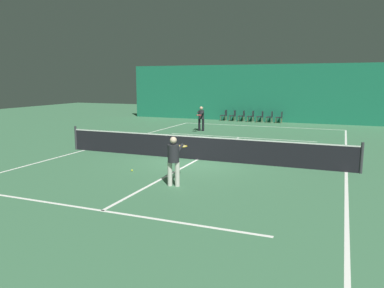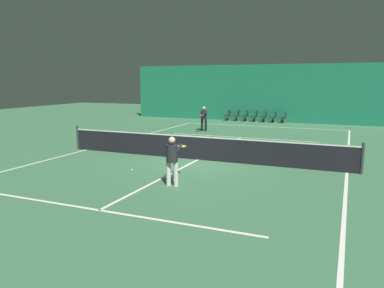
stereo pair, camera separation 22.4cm
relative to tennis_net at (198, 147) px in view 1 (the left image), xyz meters
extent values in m
plane|color=#3D704C|center=(0.00, 0.00, -0.51)|extent=(60.00, 60.00, 0.00)
cube|color=#196B4C|center=(0.00, 15.02, 1.65)|extent=(23.00, 0.12, 4.32)
cube|color=white|center=(0.00, 11.90, -0.51)|extent=(11.00, 0.10, 0.00)
cube|color=white|center=(0.00, 6.40, -0.51)|extent=(8.25, 0.10, 0.00)
cube|color=white|center=(0.00, -6.40, -0.51)|extent=(8.25, 0.10, 0.00)
cube|color=white|center=(-5.50, 0.00, -0.51)|extent=(0.10, 23.80, 0.00)
cube|color=white|center=(5.50, 0.00, -0.51)|extent=(0.10, 23.80, 0.00)
cube|color=white|center=(0.00, 0.00, -0.51)|extent=(0.10, 12.80, 0.00)
cube|color=black|center=(0.00, 0.00, -0.04)|extent=(11.90, 0.02, 0.95)
cube|color=white|center=(0.00, 0.00, 0.41)|extent=(11.90, 0.02, 0.05)
cylinder|color=#333338|center=(-5.95, 0.00, 0.02)|extent=(0.10, 0.10, 1.07)
cylinder|color=#333338|center=(5.95, 0.00, 0.02)|extent=(0.10, 0.10, 1.07)
cylinder|color=beige|center=(0.58, -3.79, -0.15)|extent=(0.16, 0.16, 0.73)
cylinder|color=beige|center=(0.82, -3.76, -0.15)|extent=(0.16, 0.16, 0.73)
cylinder|color=#232328|center=(0.70, -3.78, 0.48)|extent=(0.38, 0.38, 0.53)
sphere|color=beige|center=(0.70, -3.78, 0.88)|extent=(0.20, 0.20, 0.20)
cylinder|color=#232328|center=(0.53, -3.56, 0.60)|extent=(0.15, 0.51, 0.21)
cylinder|color=#232328|center=(0.80, -3.52, 0.60)|extent=(0.15, 0.51, 0.21)
cylinder|color=black|center=(0.62, -3.15, 0.54)|extent=(0.07, 0.31, 0.03)
torus|color=gold|center=(0.58, -2.85, 0.54)|extent=(0.37, 0.37, 0.03)
cylinder|color=silver|center=(0.58, -2.85, 0.54)|extent=(0.31, 0.31, 0.00)
cylinder|color=black|center=(-2.80, 8.19, -0.14)|extent=(0.17, 0.17, 0.75)
cylinder|color=black|center=(-3.04, 8.14, -0.14)|extent=(0.17, 0.17, 0.75)
cylinder|color=#232328|center=(-2.92, 8.16, 0.51)|extent=(0.42, 0.42, 0.54)
sphere|color=#DBAD89|center=(-2.92, 8.16, 0.91)|extent=(0.21, 0.21, 0.21)
cylinder|color=#232328|center=(-2.73, 7.95, 0.63)|extent=(0.19, 0.52, 0.22)
cylinder|color=#232328|center=(-3.00, 7.89, 0.63)|extent=(0.19, 0.52, 0.22)
cylinder|color=black|center=(-2.78, 7.53, 0.56)|extent=(0.09, 0.31, 0.03)
torus|color=red|center=(-2.72, 7.24, 0.56)|extent=(0.39, 0.39, 0.03)
cylinder|color=silver|center=(-2.72, 7.24, 0.56)|extent=(0.33, 0.33, 0.00)
cylinder|color=brown|center=(-3.62, 14.66, -0.32)|extent=(0.03, 0.03, 0.39)
cylinder|color=brown|center=(-3.62, 14.28, -0.32)|extent=(0.03, 0.03, 0.39)
cylinder|color=brown|center=(-3.24, 14.66, -0.32)|extent=(0.03, 0.03, 0.39)
cylinder|color=brown|center=(-3.24, 14.28, -0.32)|extent=(0.03, 0.03, 0.39)
cube|color=#232328|center=(-3.43, 14.47, -0.10)|extent=(0.44, 0.44, 0.05)
cube|color=#232328|center=(-3.23, 14.47, 0.13)|extent=(0.04, 0.44, 0.40)
cylinder|color=brown|center=(-2.90, 14.66, -0.32)|extent=(0.03, 0.03, 0.39)
cylinder|color=brown|center=(-2.90, 14.28, -0.32)|extent=(0.03, 0.03, 0.39)
cylinder|color=brown|center=(-2.52, 14.66, -0.32)|extent=(0.03, 0.03, 0.39)
cylinder|color=brown|center=(-2.52, 14.28, -0.32)|extent=(0.03, 0.03, 0.39)
cube|color=#232328|center=(-2.71, 14.47, -0.10)|extent=(0.44, 0.44, 0.05)
cube|color=#232328|center=(-2.51, 14.47, 0.13)|extent=(0.04, 0.44, 0.40)
cylinder|color=brown|center=(-2.18, 14.66, -0.32)|extent=(0.03, 0.03, 0.39)
cylinder|color=brown|center=(-2.18, 14.28, -0.32)|extent=(0.03, 0.03, 0.39)
cylinder|color=brown|center=(-1.80, 14.66, -0.32)|extent=(0.03, 0.03, 0.39)
cylinder|color=brown|center=(-1.80, 14.28, -0.32)|extent=(0.03, 0.03, 0.39)
cube|color=#232328|center=(-1.99, 14.47, -0.10)|extent=(0.44, 0.44, 0.05)
cube|color=#232328|center=(-1.79, 14.47, 0.13)|extent=(0.04, 0.44, 0.40)
cylinder|color=brown|center=(-1.47, 14.66, -0.32)|extent=(0.03, 0.03, 0.39)
cylinder|color=brown|center=(-1.47, 14.28, -0.32)|extent=(0.03, 0.03, 0.39)
cylinder|color=brown|center=(-1.09, 14.66, -0.32)|extent=(0.03, 0.03, 0.39)
cylinder|color=brown|center=(-1.09, 14.28, -0.32)|extent=(0.03, 0.03, 0.39)
cube|color=#232328|center=(-1.28, 14.47, -0.10)|extent=(0.44, 0.44, 0.05)
cube|color=#232328|center=(-1.08, 14.47, 0.13)|extent=(0.04, 0.44, 0.40)
cylinder|color=brown|center=(-0.75, 14.66, -0.32)|extent=(0.03, 0.03, 0.39)
cylinder|color=brown|center=(-0.75, 14.28, -0.32)|extent=(0.03, 0.03, 0.39)
cylinder|color=brown|center=(-0.37, 14.66, -0.32)|extent=(0.03, 0.03, 0.39)
cylinder|color=brown|center=(-0.37, 14.28, -0.32)|extent=(0.03, 0.03, 0.39)
cube|color=#232328|center=(-0.56, 14.47, -0.10)|extent=(0.44, 0.44, 0.05)
cube|color=#232328|center=(-0.36, 14.47, 0.13)|extent=(0.04, 0.44, 0.40)
cylinder|color=brown|center=(-0.03, 14.66, -0.32)|extent=(0.03, 0.03, 0.39)
cylinder|color=brown|center=(-0.03, 14.28, -0.32)|extent=(0.03, 0.03, 0.39)
cylinder|color=brown|center=(0.35, 14.66, -0.32)|extent=(0.03, 0.03, 0.39)
cylinder|color=brown|center=(0.35, 14.28, -0.32)|extent=(0.03, 0.03, 0.39)
cube|color=#232328|center=(0.16, 14.47, -0.10)|extent=(0.44, 0.44, 0.05)
cube|color=#232328|center=(0.36, 14.47, 0.13)|extent=(0.04, 0.44, 0.40)
cylinder|color=brown|center=(0.69, 14.66, -0.32)|extent=(0.03, 0.03, 0.39)
cylinder|color=brown|center=(0.69, 14.28, -0.32)|extent=(0.03, 0.03, 0.39)
cylinder|color=brown|center=(1.07, 14.66, -0.32)|extent=(0.03, 0.03, 0.39)
cylinder|color=brown|center=(1.07, 14.28, -0.32)|extent=(0.03, 0.03, 0.39)
cube|color=#232328|center=(0.88, 14.47, -0.10)|extent=(0.44, 0.44, 0.05)
cube|color=#232328|center=(1.08, 14.47, 0.13)|extent=(0.04, 0.44, 0.40)
sphere|color=#D1DB33|center=(-1.41, -2.66, -0.48)|extent=(0.07, 0.07, 0.07)
camera|label=1|loc=(5.27, -13.61, 2.61)|focal=35.00mm
camera|label=2|loc=(5.48, -13.52, 2.61)|focal=35.00mm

